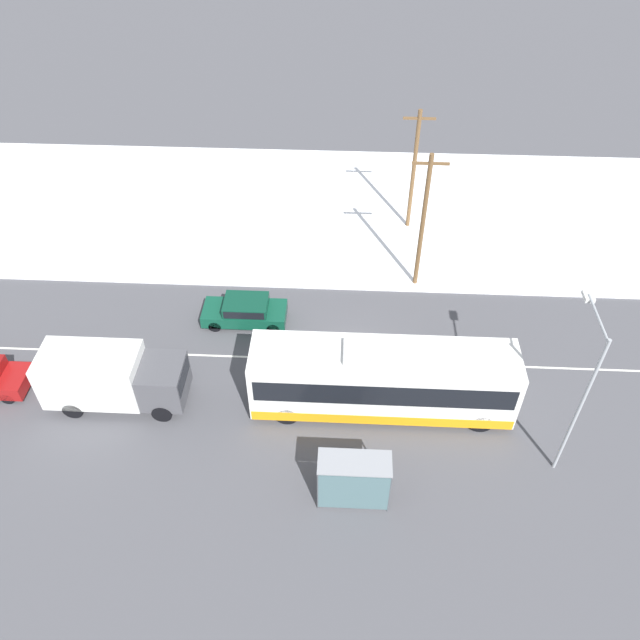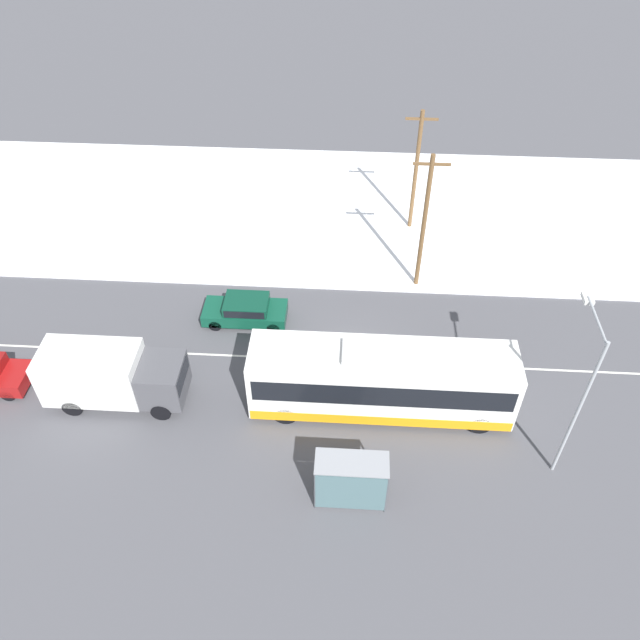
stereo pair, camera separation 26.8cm
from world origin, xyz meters
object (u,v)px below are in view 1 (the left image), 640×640
at_px(sedan_car, 245,310).
at_px(utility_pole_snowlot, 414,169).
at_px(box_truck, 111,377).
at_px(utility_pole_roadside, 423,221).
at_px(pedestrian_at_stop, 337,461).
at_px(bus_shelter, 354,479).
at_px(streetlamp, 582,381).
at_px(city_bus, 382,380).

xyz_separation_m(sedan_car, utility_pole_snowlot, (8.84, 9.07, 3.21)).
height_order(box_truck, utility_pole_roadside, utility_pole_roadside).
relative_size(box_truck, utility_pole_snowlot, 0.83).
xyz_separation_m(pedestrian_at_stop, bus_shelter, (0.67, -1.25, 0.68)).
bearing_deg(box_truck, sedan_car, 47.26).
relative_size(pedestrian_at_stop, streetlamp, 0.22).
xyz_separation_m(streetlamp, utility_pole_roadside, (-5.06, 11.13, -0.58)).
relative_size(box_truck, sedan_car, 1.46).
xyz_separation_m(streetlamp, utility_pole_snowlot, (-5.18, 16.73, -0.76)).
distance_m(bus_shelter, utility_pole_snowlot, 19.79).
bearing_deg(box_truck, streetlamp, -6.18).
bearing_deg(bus_shelter, pedestrian_at_stop, 118.19).
distance_m(box_truck, utility_pole_roadside, 16.96).
bearing_deg(pedestrian_at_stop, sedan_car, 118.79).
bearing_deg(streetlamp, utility_pole_snowlot, 107.19).
xyz_separation_m(city_bus, box_truck, (-11.99, -0.25, -0.15)).
distance_m(box_truck, sedan_car, 7.64).
relative_size(streetlamp, utility_pole_roadside, 0.94).
height_order(sedan_car, bus_shelter, bus_shelter).
bearing_deg(utility_pole_snowlot, bus_shelter, -99.34).
bearing_deg(sedan_car, box_truck, 47.26).
bearing_deg(city_bus, bus_shelter, -103.35).
height_order(city_bus, sedan_car, city_bus).
height_order(pedestrian_at_stop, utility_pole_snowlot, utility_pole_snowlot).
bearing_deg(streetlamp, box_truck, 173.82).
xyz_separation_m(sedan_car, utility_pole_roadside, (8.96, 3.48, 3.39)).
bearing_deg(utility_pole_snowlot, streetlamp, -72.81).
relative_size(streetlamp, utility_pole_snowlot, 0.98).
bearing_deg(utility_pole_roadside, city_bus, -103.54).
distance_m(city_bus, bus_shelter, 5.14).
bearing_deg(bus_shelter, box_truck, 156.29).
relative_size(city_bus, streetlamp, 1.54).
relative_size(city_bus, utility_pole_roadside, 1.44).
distance_m(utility_pole_roadside, utility_pole_snowlot, 5.60).
bearing_deg(bus_shelter, city_bus, 76.65).
relative_size(pedestrian_at_stop, utility_pole_roadside, 0.20).
bearing_deg(pedestrian_at_stop, city_bus, 63.66).
relative_size(box_truck, streetlamp, 0.84).
distance_m(city_bus, pedestrian_at_stop, 4.25).
bearing_deg(utility_pole_snowlot, sedan_car, -134.27).
height_order(bus_shelter, utility_pole_snowlot, utility_pole_snowlot).
xyz_separation_m(city_bus, streetlamp, (7.18, -2.33, 2.99)).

